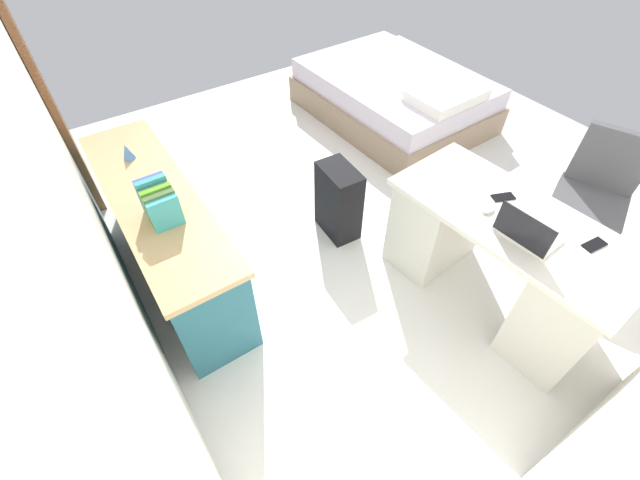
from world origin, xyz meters
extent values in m
plane|color=silver|center=(0.00, 0.00, 0.00)|extent=(5.34, 5.34, 0.00)
cube|color=white|center=(0.00, 2.04, 1.26)|extent=(4.34, 0.10, 2.51)
cube|color=brown|center=(1.62, 1.96, 1.02)|extent=(0.88, 0.05, 2.04)
cube|color=silver|center=(-1.21, -0.03, 0.73)|extent=(1.49, 0.78, 0.04)
cube|color=beige|center=(-1.69, -0.07, 0.36)|extent=(0.45, 0.63, 0.71)
cube|color=beige|center=(-0.72, 0.01, 0.36)|extent=(0.45, 0.63, 0.71)
cylinder|color=black|center=(-1.25, -0.89, 0.02)|extent=(0.52, 0.52, 0.04)
cylinder|color=black|center=(-1.25, -0.89, 0.21)|extent=(0.06, 0.06, 0.42)
cube|color=#4C4C51|center=(-1.25, -0.89, 0.46)|extent=(0.60, 0.60, 0.08)
cube|color=#4C4C51|center=(-1.18, -1.07, 0.72)|extent=(0.43, 0.22, 0.44)
cube|color=#235B6B|center=(0.19, 1.66, 0.35)|extent=(1.76, 0.44, 0.70)
cube|color=tan|center=(0.19, 1.66, 0.72)|extent=(1.80, 0.48, 0.04)
cube|color=#1E4E5B|center=(-0.21, 1.43, 0.19)|extent=(0.67, 0.01, 0.24)
cube|color=#1E4E5B|center=(0.58, 1.43, 0.19)|extent=(0.67, 0.01, 0.24)
cube|color=gray|center=(1.00, -1.07, 0.14)|extent=(1.95, 1.47, 0.28)
cube|color=silver|center=(1.00, -1.07, 0.38)|extent=(1.89, 1.41, 0.20)
cube|color=white|center=(0.33, -1.10, 0.53)|extent=(0.50, 0.70, 0.10)
cube|color=black|center=(-0.11, 0.44, 0.30)|extent=(0.37, 0.24, 0.60)
cube|color=silver|center=(-1.33, 0.04, 0.76)|extent=(0.33, 0.25, 0.02)
cube|color=black|center=(-1.34, 0.15, 0.86)|extent=(0.31, 0.04, 0.19)
ellipsoid|color=white|center=(-1.07, 0.06, 0.76)|extent=(0.07, 0.10, 0.03)
cube|color=black|center=(-1.58, -0.20, 0.75)|extent=(0.08, 0.14, 0.01)
cube|color=black|center=(-1.05, -0.10, 0.75)|extent=(0.11, 0.15, 0.01)
cube|color=teal|center=(-0.15, 1.66, 0.84)|extent=(0.04, 0.17, 0.20)
cube|color=#3E5F30|center=(-0.11, 1.66, 0.84)|extent=(0.04, 0.17, 0.21)
cube|color=#56A322|center=(-0.07, 1.66, 0.85)|extent=(0.03, 0.17, 0.22)
cube|color=#538F61|center=(-0.03, 1.66, 0.84)|extent=(0.03, 0.17, 0.21)
cube|color=teal|center=(0.01, 1.66, 0.85)|extent=(0.04, 0.17, 0.23)
cube|color=#3C4D9B|center=(0.05, 1.66, 0.85)|extent=(0.03, 0.17, 0.22)
cone|color=#4C7FBF|center=(0.63, 1.66, 0.79)|extent=(0.08, 0.08, 0.11)
camera|label=1|loc=(-2.02, 1.89, 2.41)|focal=23.41mm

